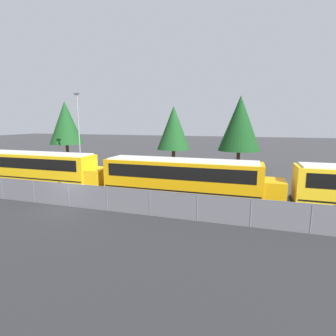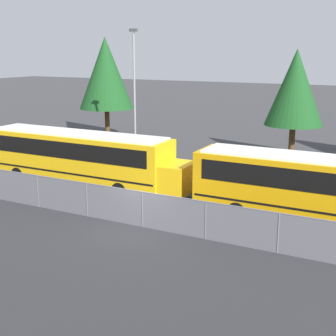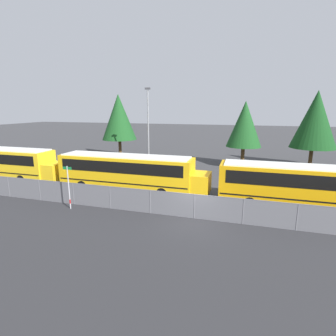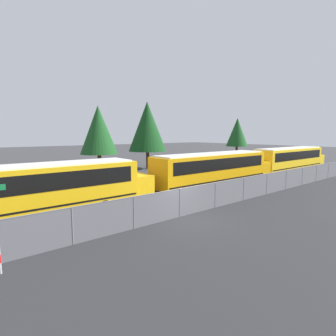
# 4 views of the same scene
# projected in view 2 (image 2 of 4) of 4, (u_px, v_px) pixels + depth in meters

# --- Properties ---
(ground_plane) EXTENTS (200.00, 200.00, 0.00)m
(ground_plane) POSITION_uv_depth(u_px,v_px,m) (143.00, 227.00, 21.30)
(ground_plane) COLOR #38383A
(road_strip) EXTENTS (101.99, 12.00, 0.01)m
(road_strip) POSITION_uv_depth(u_px,v_px,m) (55.00, 283.00, 16.13)
(road_strip) COLOR #2B2B2D
(road_strip) RESTS_ON ground_plane
(fence) EXTENTS (68.06, 0.07, 1.70)m
(fence) POSITION_uv_depth(u_px,v_px,m) (142.00, 209.00, 21.08)
(fence) COLOR #9EA0A5
(fence) RESTS_ON ground_plane
(school_bus_1) EXTENTS (13.41, 2.48, 3.19)m
(school_bus_1) POSITION_uv_depth(u_px,v_px,m) (81.00, 155.00, 27.40)
(school_bus_1) COLOR yellow
(school_bus_1) RESTS_ON ground_plane
(school_bus_2) EXTENTS (13.41, 2.48, 3.19)m
(school_bus_2) POSITION_uv_depth(u_px,v_px,m) (331.00, 187.00, 20.83)
(school_bus_2) COLOR orange
(school_bus_2) RESTS_ON ground_plane
(light_pole) EXTENTS (0.60, 0.24, 9.34)m
(light_pole) POSITION_uv_depth(u_px,v_px,m) (134.00, 90.00, 33.96)
(light_pole) COLOR gray
(light_pole) RESTS_ON ground_plane
(tree_0) EXTENTS (4.19, 4.19, 7.99)m
(tree_0) POSITION_uv_depth(u_px,v_px,m) (295.00, 88.00, 33.46)
(tree_0) COLOR #51381E
(tree_0) RESTS_ON ground_plane
(tree_3) EXTENTS (4.90, 4.90, 9.07)m
(tree_3) POSITION_uv_depth(u_px,v_px,m) (106.00, 73.00, 42.14)
(tree_3) COLOR #51381E
(tree_3) RESTS_ON ground_plane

